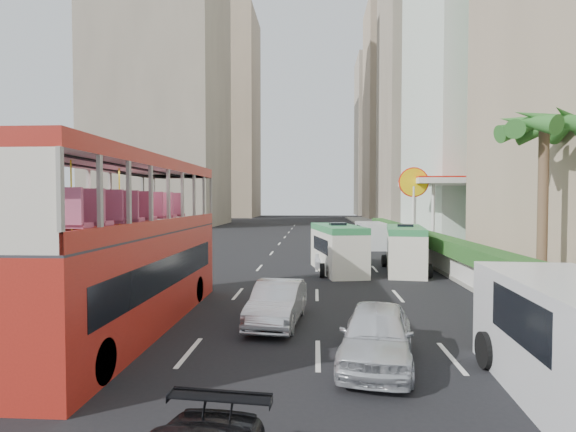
# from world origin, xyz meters

# --- Properties ---
(ground_plane) EXTENTS (200.00, 200.00, 0.00)m
(ground_plane) POSITION_xyz_m (0.00, 0.00, 0.00)
(ground_plane) COLOR black
(ground_plane) RESTS_ON ground
(double_decker_bus) EXTENTS (2.50, 11.00, 5.06)m
(double_decker_bus) POSITION_xyz_m (-6.00, 0.00, 2.53)
(double_decker_bus) COLOR #AF2319
(double_decker_bus) RESTS_ON ground
(car_silver_lane_a) EXTENTS (1.74, 4.01, 1.28)m
(car_silver_lane_a) POSITION_xyz_m (-1.63, 0.77, 0.00)
(car_silver_lane_a) COLOR silver
(car_silver_lane_a) RESTS_ON ground
(car_silver_lane_b) EXTENTS (2.31, 4.24, 1.37)m
(car_silver_lane_b) POSITION_xyz_m (0.96, -2.46, 0.00)
(car_silver_lane_b) COLOR silver
(car_silver_lane_b) RESTS_ON ground
(van_asset) EXTENTS (3.01, 5.42, 1.44)m
(van_asset) POSITION_xyz_m (0.91, 12.91, 0.00)
(van_asset) COLOR silver
(van_asset) RESTS_ON ground
(minibus_near) EXTENTS (2.88, 5.83, 2.48)m
(minibus_near) POSITION_xyz_m (0.71, 10.96, 1.24)
(minibus_near) COLOR silver
(minibus_near) RESTS_ON ground
(minibus_far) EXTENTS (2.55, 5.62, 2.40)m
(minibus_far) POSITION_xyz_m (4.27, 11.13, 1.20)
(minibus_far) COLOR silver
(minibus_far) RESTS_ON ground
(panel_van_far) EXTENTS (2.17, 5.10, 2.02)m
(panel_van_far) POSITION_xyz_m (3.99, 23.19, 1.01)
(panel_van_far) COLOR silver
(panel_van_far) RESTS_ON ground
(sidewalk) EXTENTS (6.00, 120.00, 0.18)m
(sidewalk) POSITION_xyz_m (9.00, 25.00, 0.09)
(sidewalk) COLOR #99968C
(sidewalk) RESTS_ON ground
(kerb_wall) EXTENTS (0.30, 44.00, 1.00)m
(kerb_wall) POSITION_xyz_m (6.20, 14.00, 0.68)
(kerb_wall) COLOR silver
(kerb_wall) RESTS_ON sidewalk
(hedge) EXTENTS (1.10, 44.00, 0.70)m
(hedge) POSITION_xyz_m (6.20, 14.00, 1.53)
(hedge) COLOR #2D6626
(hedge) RESTS_ON kerb_wall
(palm_tree) EXTENTS (0.36, 0.36, 6.40)m
(palm_tree) POSITION_xyz_m (7.80, 4.00, 3.38)
(palm_tree) COLOR brown
(palm_tree) RESTS_ON sidewalk
(shell_station) EXTENTS (6.50, 8.00, 5.50)m
(shell_station) POSITION_xyz_m (10.00, 23.00, 2.75)
(shell_station) COLOR silver
(shell_station) RESTS_ON ground
(tower_mid) EXTENTS (16.00, 16.00, 50.00)m
(tower_mid) POSITION_xyz_m (18.00, 58.00, 25.00)
(tower_mid) COLOR #9F927D
(tower_mid) RESTS_ON ground
(tower_far_a) EXTENTS (14.00, 14.00, 44.00)m
(tower_far_a) POSITION_xyz_m (17.00, 82.00, 22.00)
(tower_far_a) COLOR tan
(tower_far_a) RESTS_ON ground
(tower_far_b) EXTENTS (14.00, 14.00, 40.00)m
(tower_far_b) POSITION_xyz_m (17.00, 104.00, 20.00)
(tower_far_b) COLOR #9F927D
(tower_far_b) RESTS_ON ground
(tower_left_a) EXTENTS (18.00, 18.00, 52.00)m
(tower_left_a) POSITION_xyz_m (-24.00, 55.00, 26.00)
(tower_left_a) COLOR #9F927D
(tower_left_a) RESTS_ON ground
(tower_left_b) EXTENTS (16.00, 16.00, 46.00)m
(tower_left_b) POSITION_xyz_m (-22.00, 90.00, 23.00)
(tower_left_b) COLOR tan
(tower_left_b) RESTS_ON ground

